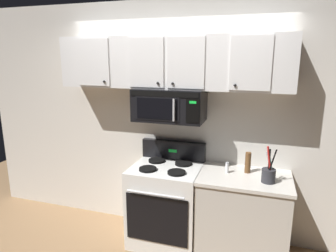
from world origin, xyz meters
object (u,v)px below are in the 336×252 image
over_range_microwave (169,105)px  utensil_crock_charcoal (269,174)px  stove_range (166,203)px  salt_shaker (227,168)px  pepper_mill (248,163)px

over_range_microwave → utensil_crock_charcoal: (1.06, -0.20, -0.59)m
stove_range → over_range_microwave: (-0.00, 0.12, 1.11)m
utensil_crock_charcoal → salt_shaker: size_ratio=3.21×
stove_range → over_range_microwave: over_range_microwave is taller
pepper_mill → stove_range: bearing=-172.7°
pepper_mill → salt_shaker: bearing=-160.6°
salt_shaker → over_range_microwave: bearing=173.2°
salt_shaker → pepper_mill: size_ratio=0.53×
stove_range → pepper_mill: (0.86, 0.11, 0.54)m
over_range_microwave → salt_shaker: bearing=-6.8°
over_range_microwave → salt_shaker: size_ratio=6.57×
stove_range → utensil_crock_charcoal: bearing=-4.6°
utensil_crock_charcoal → pepper_mill: (-0.20, 0.20, 0.02)m
over_range_microwave → salt_shaker: (0.66, -0.08, -0.62)m
stove_range → salt_shaker: bearing=3.4°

